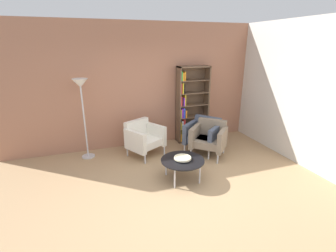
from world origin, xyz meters
TOP-DOWN VIEW (x-y plane):
  - ground_plane at (0.00, 0.00)m, footprint 8.32×8.32m
  - brick_back_panel at (0.00, 2.46)m, footprint 6.40×0.12m
  - plaster_right_partition at (2.86, 0.60)m, footprint 0.12×5.20m
  - bookshelf_tall at (1.17, 2.25)m, footprint 0.80×0.30m
  - coffee_table_low at (0.26, 0.47)m, footprint 0.80×0.80m
  - decorative_bowl at (0.26, 0.47)m, footprint 0.32×0.32m
  - armchair_by_bookshelf at (1.23, 1.27)m, footprint 0.95×0.95m
  - armchair_spare_guest at (-0.16, 1.76)m, footprint 0.93×0.91m
  - armchair_near_window at (1.21, 1.52)m, footprint 0.94×0.95m
  - floor_lamp_torchiere at (-1.37, 2.04)m, footprint 0.32×0.32m

SIDE VIEW (x-z plane):
  - ground_plane at x=0.00m, z-range 0.00..0.00m
  - coffee_table_low at x=0.26m, z-range 0.17..0.57m
  - armchair_by_bookshelf at x=1.23m, z-range 0.02..0.80m
  - armchair_spare_guest at x=-0.16m, z-range 0.02..0.80m
  - armchair_near_window at x=1.21m, z-range 0.02..0.80m
  - decorative_bowl at x=0.26m, z-range 0.41..0.46m
  - bookshelf_tall at x=1.17m, z-range -0.03..1.87m
  - floor_lamp_torchiere at x=-1.37m, z-range 0.58..2.32m
  - brick_back_panel at x=0.00m, z-range 0.00..2.90m
  - plaster_right_partition at x=2.86m, z-range 0.00..2.90m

